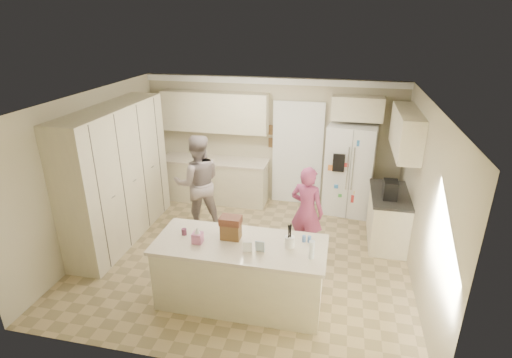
% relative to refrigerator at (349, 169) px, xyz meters
% --- Properties ---
extents(floor, '(5.20, 4.60, 0.02)m').
position_rel_refrigerator_xyz_m(floor, '(-1.61, -2.06, -0.91)').
color(floor, tan).
rests_on(floor, ground).
extents(ceiling, '(5.20, 4.60, 0.02)m').
position_rel_refrigerator_xyz_m(ceiling, '(-1.61, -2.06, 1.71)').
color(ceiling, white).
rests_on(ceiling, wall_back).
extents(wall_back, '(5.20, 0.02, 2.60)m').
position_rel_refrigerator_xyz_m(wall_back, '(-1.61, 0.25, 0.40)').
color(wall_back, '#B9AF8E').
rests_on(wall_back, ground).
extents(wall_front, '(5.20, 0.02, 2.60)m').
position_rel_refrigerator_xyz_m(wall_front, '(-1.61, -4.37, 0.40)').
color(wall_front, '#B9AF8E').
rests_on(wall_front, ground).
extents(wall_left, '(0.02, 4.60, 2.60)m').
position_rel_refrigerator_xyz_m(wall_left, '(-4.22, -2.06, 0.40)').
color(wall_left, '#B9AF8E').
rests_on(wall_left, ground).
extents(wall_right, '(0.02, 4.60, 2.60)m').
position_rel_refrigerator_xyz_m(wall_right, '(1.00, -2.06, 0.40)').
color(wall_right, '#B9AF8E').
rests_on(wall_right, ground).
extents(crown_back, '(5.20, 0.08, 0.12)m').
position_rel_refrigerator_xyz_m(crown_back, '(-1.61, 0.20, 1.63)').
color(crown_back, white).
rests_on(crown_back, wall_back).
extents(pantry_bank, '(0.60, 2.60, 2.35)m').
position_rel_refrigerator_xyz_m(pantry_bank, '(-3.91, -1.86, 0.28)').
color(pantry_bank, beige).
rests_on(pantry_bank, floor).
extents(back_base_cab, '(2.20, 0.60, 0.88)m').
position_rel_refrigerator_xyz_m(back_base_cab, '(-2.76, -0.06, -0.46)').
color(back_base_cab, beige).
rests_on(back_base_cab, floor).
extents(back_countertop, '(2.24, 0.63, 0.04)m').
position_rel_refrigerator_xyz_m(back_countertop, '(-2.76, -0.07, 0.00)').
color(back_countertop, beige).
rests_on(back_countertop, back_base_cab).
extents(back_upper_cab, '(2.20, 0.35, 0.80)m').
position_rel_refrigerator_xyz_m(back_upper_cab, '(-2.76, 0.06, 1.00)').
color(back_upper_cab, beige).
rests_on(back_upper_cab, wall_back).
extents(doorway_opening, '(0.90, 0.06, 2.10)m').
position_rel_refrigerator_xyz_m(doorway_opening, '(-1.06, 0.22, 0.15)').
color(doorway_opening, black).
rests_on(doorway_opening, floor).
extents(doorway_casing, '(1.02, 0.03, 2.22)m').
position_rel_refrigerator_xyz_m(doorway_casing, '(-1.06, 0.18, 0.15)').
color(doorway_casing, white).
rests_on(doorway_casing, floor).
extents(wall_frame_upper, '(0.15, 0.02, 0.20)m').
position_rel_refrigerator_xyz_m(wall_frame_upper, '(-1.59, 0.21, 0.65)').
color(wall_frame_upper, brown).
rests_on(wall_frame_upper, wall_back).
extents(wall_frame_lower, '(0.15, 0.02, 0.20)m').
position_rel_refrigerator_xyz_m(wall_frame_lower, '(-1.59, 0.21, 0.38)').
color(wall_frame_lower, brown).
rests_on(wall_frame_lower, wall_back).
extents(refrigerator, '(0.98, 0.81, 1.80)m').
position_rel_refrigerator_xyz_m(refrigerator, '(0.00, 0.00, 0.00)').
color(refrigerator, white).
rests_on(refrigerator, floor).
extents(fridge_seam, '(0.02, 0.02, 1.78)m').
position_rel_refrigerator_xyz_m(fridge_seam, '(0.00, -0.35, 0.00)').
color(fridge_seam, gray).
rests_on(fridge_seam, refrigerator).
extents(fridge_dispenser, '(0.22, 0.03, 0.35)m').
position_rel_refrigerator_xyz_m(fridge_dispenser, '(-0.22, -0.37, 0.25)').
color(fridge_dispenser, black).
rests_on(fridge_dispenser, refrigerator).
extents(fridge_handle_l, '(0.02, 0.02, 0.85)m').
position_rel_refrigerator_xyz_m(fridge_handle_l, '(-0.05, -0.37, 0.15)').
color(fridge_handle_l, silver).
rests_on(fridge_handle_l, refrigerator).
extents(fridge_handle_r, '(0.02, 0.02, 0.85)m').
position_rel_refrigerator_xyz_m(fridge_handle_r, '(0.05, -0.37, 0.15)').
color(fridge_handle_r, silver).
rests_on(fridge_handle_r, refrigerator).
extents(over_fridge_cab, '(0.95, 0.35, 0.45)m').
position_rel_refrigerator_xyz_m(over_fridge_cab, '(0.04, 0.06, 1.20)').
color(over_fridge_cab, beige).
rests_on(over_fridge_cab, wall_back).
extents(right_base_cab, '(0.60, 1.20, 0.88)m').
position_rel_refrigerator_xyz_m(right_base_cab, '(0.69, -1.06, -0.46)').
color(right_base_cab, beige).
rests_on(right_base_cab, floor).
extents(right_countertop, '(0.63, 1.24, 0.04)m').
position_rel_refrigerator_xyz_m(right_countertop, '(0.68, -1.06, 0.00)').
color(right_countertop, '#2D2B28').
rests_on(right_countertop, right_base_cab).
extents(right_upper_cab, '(0.35, 1.50, 0.70)m').
position_rel_refrigerator_xyz_m(right_upper_cab, '(0.81, -0.86, 1.05)').
color(right_upper_cab, beige).
rests_on(right_upper_cab, wall_right).
extents(coffee_maker, '(0.22, 0.28, 0.30)m').
position_rel_refrigerator_xyz_m(coffee_maker, '(0.64, -1.26, 0.17)').
color(coffee_maker, black).
rests_on(coffee_maker, right_countertop).
extents(island_base, '(2.20, 0.90, 0.88)m').
position_rel_refrigerator_xyz_m(island_base, '(-1.41, -3.16, -0.46)').
color(island_base, beige).
rests_on(island_base, floor).
extents(island_top, '(2.28, 0.96, 0.05)m').
position_rel_refrigerator_xyz_m(island_top, '(-1.41, -3.16, 0.00)').
color(island_top, beige).
rests_on(island_top, island_base).
extents(utensil_crock, '(0.13, 0.13, 0.15)m').
position_rel_refrigerator_xyz_m(utensil_crock, '(-0.76, -3.11, 0.10)').
color(utensil_crock, white).
rests_on(utensil_crock, island_top).
extents(tissue_box, '(0.13, 0.13, 0.14)m').
position_rel_refrigerator_xyz_m(tissue_box, '(-1.96, -3.26, 0.10)').
color(tissue_box, '#C16996').
rests_on(tissue_box, island_top).
extents(tissue_plume, '(0.08, 0.08, 0.08)m').
position_rel_refrigerator_xyz_m(tissue_plume, '(-1.96, -3.26, 0.20)').
color(tissue_plume, white).
rests_on(tissue_plume, tissue_box).
extents(dollhouse_body, '(0.26, 0.18, 0.22)m').
position_rel_refrigerator_xyz_m(dollhouse_body, '(-1.56, -3.06, 0.14)').
color(dollhouse_body, brown).
rests_on(dollhouse_body, island_top).
extents(dollhouse_roof, '(0.28, 0.20, 0.10)m').
position_rel_refrigerator_xyz_m(dollhouse_roof, '(-1.56, -3.06, 0.30)').
color(dollhouse_roof, '#592D1E').
rests_on(dollhouse_roof, dollhouse_body).
extents(jam_jar, '(0.07, 0.07, 0.09)m').
position_rel_refrigerator_xyz_m(jam_jar, '(-2.21, -3.11, 0.07)').
color(jam_jar, '#59263F').
rests_on(jam_jar, island_top).
extents(greeting_card_a, '(0.12, 0.06, 0.16)m').
position_rel_refrigerator_xyz_m(greeting_card_a, '(-1.26, -3.36, 0.11)').
color(greeting_card_a, white).
rests_on(greeting_card_a, island_top).
extents(greeting_card_b, '(0.12, 0.05, 0.16)m').
position_rel_refrigerator_xyz_m(greeting_card_b, '(-1.11, -3.31, 0.11)').
color(greeting_card_b, silver).
rests_on(greeting_card_b, island_top).
extents(water_bottle, '(0.07, 0.07, 0.24)m').
position_rel_refrigerator_xyz_m(water_bottle, '(-0.46, -3.31, 0.14)').
color(water_bottle, silver).
rests_on(water_bottle, island_top).
extents(shaker_salt, '(0.05, 0.05, 0.09)m').
position_rel_refrigerator_xyz_m(shaker_salt, '(-0.59, -2.94, 0.07)').
color(shaker_salt, '#4A70AB').
rests_on(shaker_salt, island_top).
extents(shaker_pepper, '(0.05, 0.05, 0.09)m').
position_rel_refrigerator_xyz_m(shaker_pepper, '(-0.52, -2.94, 0.07)').
color(shaker_pepper, '#4A70AB').
rests_on(shaker_pepper, island_top).
extents(teen_boy, '(1.07, 0.98, 1.79)m').
position_rel_refrigerator_xyz_m(teen_boy, '(-2.69, -1.27, -0.00)').
color(teen_boy, gray).
rests_on(teen_boy, floor).
extents(teen_girl, '(0.65, 0.52, 1.54)m').
position_rel_refrigerator_xyz_m(teen_girl, '(-0.66, -1.73, -0.13)').
color(teen_girl, '#9F3C59').
rests_on(teen_girl, floor).
extents(fridge_magnets, '(0.76, 0.02, 1.44)m').
position_rel_refrigerator_xyz_m(fridge_magnets, '(0.00, -0.36, 0.00)').
color(fridge_magnets, tan).
rests_on(fridge_magnets, refrigerator).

